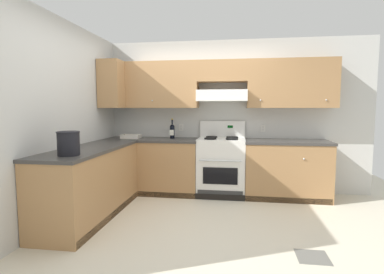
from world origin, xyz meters
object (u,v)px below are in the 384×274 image
Objects in this scene: bowl at (131,137)px; bucket at (68,143)px; stove at (221,166)px; wine_bottle at (172,131)px.

bucket is (-0.03, -1.86, 0.12)m from bowl.
stove reaches higher than bowl.
stove is 1.59m from bowl.
wine_bottle is 1.09× the size of bowl.
bucket reaches higher than bowl.
bucket is (-1.55, -1.86, 0.57)m from stove.
stove is 3.59× the size of wine_bottle.
bucket is at bearing -90.89° from bowl.
bowl is 1.86m from bucket.
bowl is (-0.69, -0.08, -0.11)m from wine_bottle.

